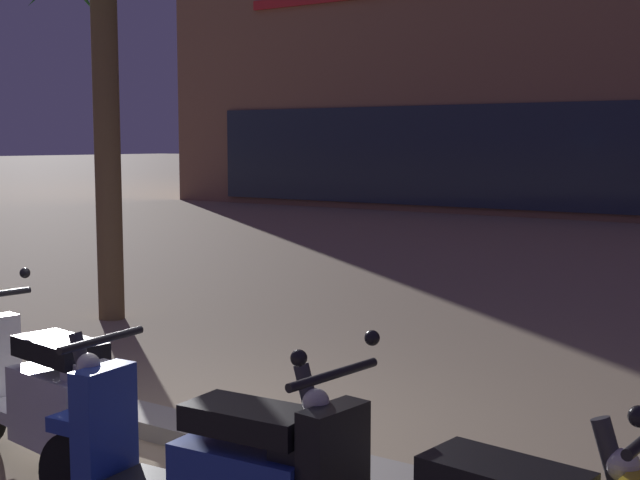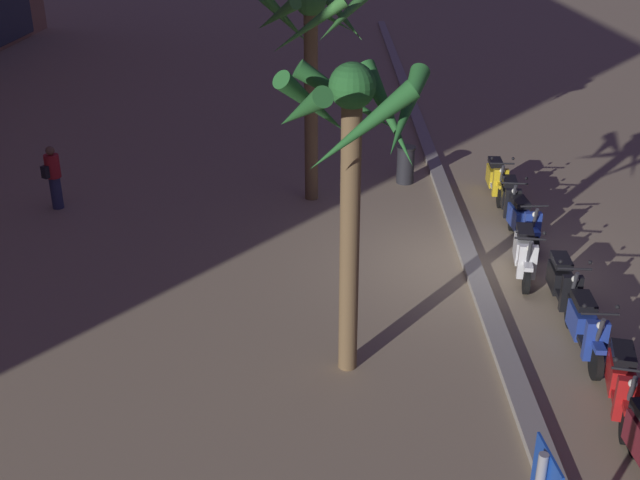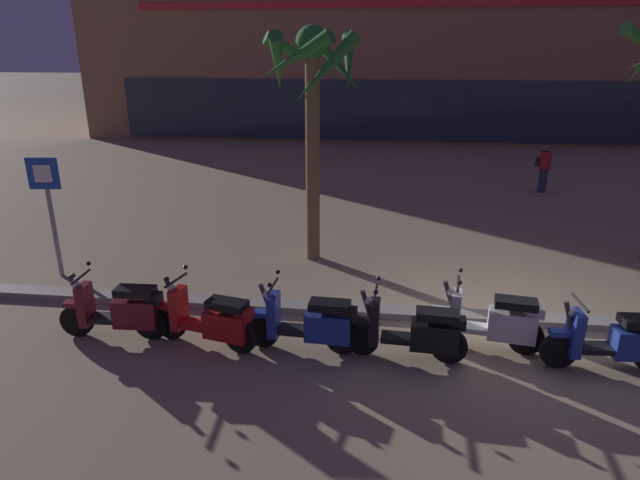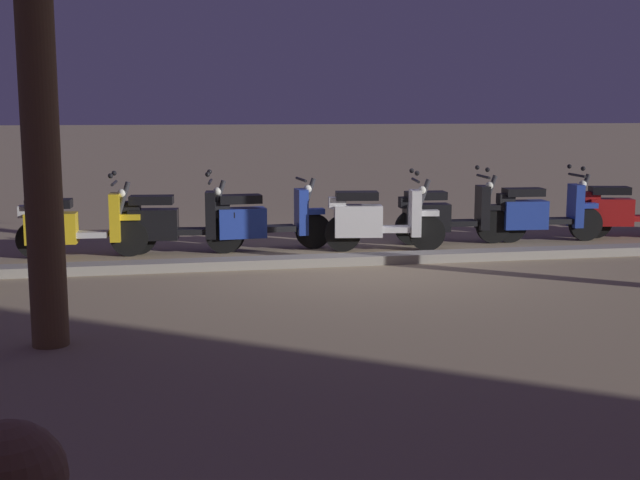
% 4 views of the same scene
% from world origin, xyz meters
% --- Properties ---
extents(ground_plane, '(200.00, 200.00, 0.00)m').
position_xyz_m(ground_plane, '(0.00, 0.00, 0.00)').
color(ground_plane, '#9E896B').
extents(curb_strip, '(60.00, 0.36, 0.12)m').
position_xyz_m(curb_strip, '(0.00, -0.01, 0.06)').
color(curb_strip, gray).
rests_on(curb_strip, ground).
extents(scooter_white_tail_end, '(1.74, 0.61, 1.17)m').
position_xyz_m(scooter_white_tail_end, '(-0.36, -0.94, 0.46)').
color(scooter_white_tail_end, black).
rests_on(scooter_white_tail_end, ground).
extents(scooter_blue_gap_after_mid, '(1.80, 0.56, 1.04)m').
position_xyz_m(scooter_blue_gap_after_mid, '(1.26, -1.27, 0.45)').
color(scooter_blue_gap_after_mid, black).
rests_on(scooter_blue_gap_after_mid, ground).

